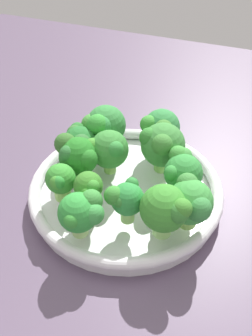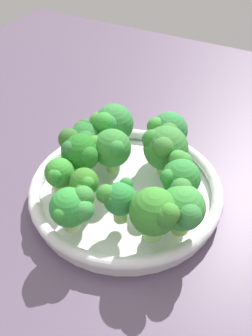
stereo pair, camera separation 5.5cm
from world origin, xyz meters
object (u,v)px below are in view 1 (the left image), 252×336
broccoli_floret_3 (182,171)px  broccoli_floret_7 (77,156)px  broccoli_floret_9 (81,212)px  broccoli_floret_12 (89,189)px  broccoli_floret_8 (126,199)px  broccoli_floret_11 (190,202)px  bowl (126,190)px  broccoli_floret_10 (166,210)px  broccoli_floret_5 (162,144)px  broccoli_floret_1 (109,150)px  broccoli_floret_4 (80,142)px  broccoli_floret_0 (103,125)px  broccoli_floret_6 (161,127)px  broccoli_floret_2 (61,181)px

broccoli_floret_3 → broccoli_floret_7: bearing=7.5°
broccoli_floret_9 → broccoli_floret_12: 4.47cm
broccoli_floret_8 → broccoli_floret_11: broccoli_floret_11 is taller
broccoli_floret_7 → broccoli_floret_9: 10.82cm
bowl → broccoli_floret_10: (-8.03, 7.40, 6.28)cm
broccoli_floret_5 → broccoli_floret_12: bearing=59.4°
broccoli_floret_1 → broccoli_floret_4: bearing=-9.5°
bowl → broccoli_floret_11: (-10.47, 4.71, 5.86)cm
broccoli_floret_11 → broccoli_floret_12: size_ratio=1.17×
broccoli_floret_7 → broccoli_floret_1: bearing=-141.3°
broccoli_floret_7 → broccoli_floret_9: broccoli_floret_7 is taller
broccoli_floret_0 → broccoli_floret_4: broccoli_floret_0 is taller
broccoli_floret_6 → broccoli_floret_10: 18.81cm
bowl → broccoli_floret_3: (-8.11, -0.60, 5.98)cm
broccoli_floret_6 → broccoli_floret_3: bearing=121.3°
broccoli_floret_9 → broccoli_floret_2: bearing=-40.6°
bowl → broccoli_floret_8: bearing=110.0°
broccoli_floret_0 → bowl: bearing=133.0°
broccoli_floret_1 → broccoli_floret_9: bearing=96.7°
broccoli_floret_5 → broccoli_floret_8: 11.85cm
broccoli_floret_0 → broccoli_floret_7: 8.39cm
broccoli_floret_2 → broccoli_floret_8: broccoli_floret_8 is taller
broccoli_floret_8 → broccoli_floret_5: bearing=-96.8°
broccoli_floret_1 → broccoli_floret_12: broccoli_floret_1 is taller
broccoli_floret_3 → broccoli_floret_8: broccoli_floret_3 is taller
broccoli_floret_4 → broccoli_floret_12: 10.66cm
broccoli_floret_2 → broccoli_floret_7: bearing=-94.0°
broccoli_floret_1 → broccoli_floret_10: broccoli_floret_10 is taller
broccoli_floret_10 → broccoli_floret_11: bearing=-132.2°
broccoli_floret_4 → broccoli_floret_8: (-11.11, 9.29, 0.38)cm
broccoli_floret_0 → broccoli_floret_6: bearing=-158.1°
broccoli_floret_2 → broccoli_floret_8: (-9.91, 0.68, 0.58)cm
broccoli_floret_10 → broccoli_floret_11: broccoli_floret_10 is taller
broccoli_floret_11 → broccoli_floret_10: bearing=47.8°
broccoli_floret_8 → broccoli_floret_9: bearing=42.8°
broccoli_floret_4 → broccoli_floret_5: (-12.50, -2.45, 1.30)cm
broccoli_floret_0 → broccoli_floret_11: (-16.97, 11.67, -0.15)cm
broccoli_floret_0 → broccoli_floret_6: size_ratio=1.06×
broccoli_floret_12 → broccoli_floret_8: bearing=176.8°
broccoli_floret_0 → broccoli_floret_5: 10.59cm
broccoli_floret_8 → broccoli_floret_6: bearing=-88.8°
broccoli_floret_7 → broccoli_floret_10: broccoli_floret_10 is taller
broccoli_floret_3 → bowl: bearing=4.2°
broccoli_floret_8 → broccoli_floret_10: (-5.54, 0.57, 0.69)cm
broccoli_floret_3 → broccoli_floret_4: bearing=-6.4°
broccoli_floret_0 → broccoli_floret_11: size_ratio=1.04×
broccoli_floret_5 → broccoli_floret_7: 12.67cm
broccoli_floret_0 → broccoli_floret_1: bearing=120.2°
broccoli_floret_5 → broccoli_floret_1: bearing=24.7°
broccoli_floret_4 → broccoli_floret_5: bearing=-168.9°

